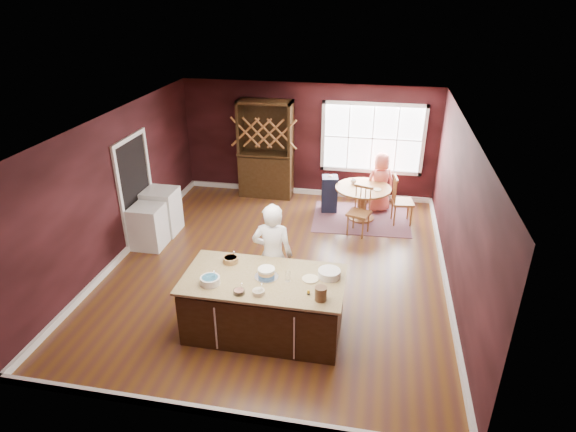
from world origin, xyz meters
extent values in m
plane|color=#5D3615|center=(0.00, 0.00, 0.00)|extent=(7.00, 7.00, 0.00)
plane|color=white|center=(0.00, 0.00, 2.70)|extent=(7.00, 7.00, 0.00)
plane|color=black|center=(0.00, 3.50, 1.35)|extent=(6.00, 0.00, 6.00)
plane|color=black|center=(0.00, -3.50, 1.35)|extent=(6.00, 0.00, 6.00)
plane|color=black|center=(-3.00, 0.00, 1.35)|extent=(0.00, 7.00, 7.00)
plane|color=black|center=(3.00, 0.00, 1.35)|extent=(0.00, 7.00, 7.00)
cube|color=black|center=(0.17, -1.80, 0.41)|extent=(2.24, 1.13, 0.83)
cube|color=tan|center=(0.17, -1.80, 0.90)|extent=(2.32, 1.21, 0.04)
cylinder|color=olive|center=(1.40, 2.31, 0.02)|extent=(0.56, 0.56, 0.04)
cylinder|color=olive|center=(1.40, 2.31, 0.35)|extent=(0.20, 0.20, 0.67)
cylinder|color=olive|center=(1.40, 2.31, 0.73)|extent=(1.20, 1.20, 0.04)
imported|color=white|center=(0.15, -1.09, 0.88)|extent=(0.66, 0.45, 1.76)
cylinder|color=silver|center=(-0.52, -2.07, 0.97)|extent=(0.28, 0.28, 0.11)
cylinder|color=#8F5B37|center=(-0.41, -1.47, 0.96)|extent=(0.23, 0.23, 0.09)
cylinder|color=silver|center=(-0.06, -2.23, 0.95)|extent=(0.16, 0.16, 0.06)
cylinder|color=#C8BB8C|center=(0.20, -2.19, 0.95)|extent=(0.17, 0.17, 0.06)
cylinder|color=silver|center=(0.53, -1.80, 1.00)|extent=(0.08, 0.08, 0.15)
cylinder|color=#FAF4C4|center=(0.84, -1.70, 0.93)|extent=(0.24, 0.24, 0.02)
cylinder|color=white|center=(1.09, -1.59, 0.98)|extent=(0.32, 0.32, 0.11)
cylinder|color=brown|center=(1.04, -2.16, 1.02)|extent=(0.16, 0.16, 0.19)
cube|color=brown|center=(1.40, 2.31, 0.01)|extent=(2.18, 1.73, 0.01)
imported|color=#EB6C5E|center=(1.75, 2.84, 0.68)|extent=(0.78, 0.65, 1.36)
cylinder|color=beige|center=(1.69, 2.22, 0.76)|extent=(0.19, 0.19, 0.01)
imported|color=white|center=(1.17, 2.49, 0.80)|extent=(0.13, 0.13, 0.10)
cube|color=black|center=(-0.96, 3.22, 1.16)|extent=(1.27, 0.53, 2.32)
cube|color=white|center=(-2.64, 0.28, 0.43)|extent=(0.59, 0.57, 0.86)
cube|color=white|center=(-2.64, 0.92, 0.47)|extent=(0.65, 0.63, 0.94)
camera|label=1|loc=(1.60, -7.40, 4.70)|focal=30.00mm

